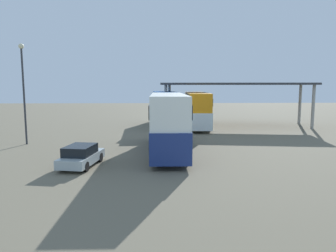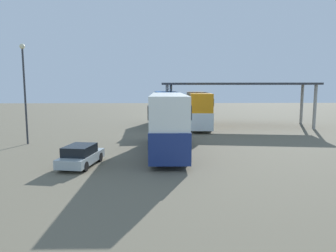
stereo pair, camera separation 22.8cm
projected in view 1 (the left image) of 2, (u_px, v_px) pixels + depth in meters
ground_plane at (168, 160)px, 21.12m from camera, size 140.00×140.00×0.00m
double_decker_main at (168, 121)px, 23.39m from camera, size 2.65×11.22×4.39m
parked_hatchback at (81, 156)px, 19.43m from camera, size 2.30×4.15×1.35m
double_decker_near_canopy at (165, 107)px, 39.30m from camera, size 3.09×10.64×4.27m
double_decker_mid_row at (197, 108)px, 37.55m from camera, size 2.95×11.41×4.18m
depot_canopy at (236, 86)px, 39.27m from camera, size 19.13×8.39×5.37m
lamppost_tall at (23, 82)px, 26.20m from camera, size 0.44×0.44×8.48m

